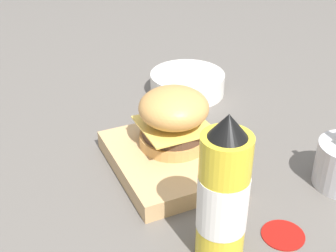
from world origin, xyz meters
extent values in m
plane|color=#5B5651|center=(0.00, 0.00, 0.00)|extent=(6.00, 6.00, 0.00)
cube|color=tan|center=(0.00, 0.05, 0.02)|extent=(0.22, 0.17, 0.03)
cylinder|color=tan|center=(-0.02, 0.07, 0.04)|extent=(0.11, 0.11, 0.02)
cylinder|color=#4C3323|center=(-0.02, 0.07, 0.06)|extent=(0.11, 0.11, 0.02)
cube|color=#EAC656|center=(-0.02, 0.07, 0.07)|extent=(0.11, 0.11, 0.00)
ellipsoid|color=tan|center=(-0.02, 0.07, 0.10)|extent=(0.11, 0.11, 0.06)
cylinder|color=yellow|center=(0.20, 0.04, 0.09)|extent=(0.06, 0.06, 0.18)
cylinder|color=white|center=(0.20, 0.04, 0.09)|extent=(0.06, 0.06, 0.08)
cone|color=black|center=(0.20, 0.04, 0.20)|extent=(0.05, 0.05, 0.03)
cylinder|color=silver|center=(-0.23, 0.21, 0.02)|extent=(0.16, 0.16, 0.05)
cylinder|color=beige|center=(-0.23, 0.21, 0.04)|extent=(0.13, 0.13, 0.01)
cylinder|color=#9E140F|center=(0.21, 0.13, 0.00)|extent=(0.06, 0.06, 0.00)
camera|label=1|loc=(0.58, -0.21, 0.46)|focal=50.00mm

